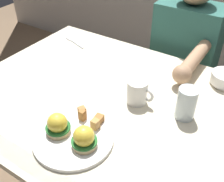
{
  "coord_description": "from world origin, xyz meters",
  "views": [
    {
      "loc": [
        0.47,
        -0.71,
        1.42
      ],
      "look_at": [
        0.01,
        0.0,
        0.78
      ],
      "focal_mm": 43.68,
      "sensor_mm": 36.0,
      "label": 1
    }
  ],
  "objects_px": {
    "fork": "(74,42)",
    "water_glass_near": "(186,105)",
    "coffee_mug": "(138,91)",
    "diner_person": "(183,59)",
    "eggs_benedict_plate": "(73,134)",
    "dining_table": "(111,118)"
  },
  "relations": [
    {
      "from": "fork",
      "to": "diner_person",
      "type": "relative_size",
      "value": 0.13
    },
    {
      "from": "dining_table",
      "to": "coffee_mug",
      "type": "height_order",
      "value": "coffee_mug"
    },
    {
      "from": "eggs_benedict_plate",
      "to": "fork",
      "type": "distance_m",
      "value": 0.71
    },
    {
      "from": "coffee_mug",
      "to": "fork",
      "type": "distance_m",
      "value": 0.59
    },
    {
      "from": "dining_table",
      "to": "eggs_benedict_plate",
      "type": "height_order",
      "value": "eggs_benedict_plate"
    },
    {
      "from": "fork",
      "to": "water_glass_near",
      "type": "height_order",
      "value": "water_glass_near"
    },
    {
      "from": "diner_person",
      "to": "water_glass_near",
      "type": "bearing_deg",
      "value": -69.77
    },
    {
      "from": "fork",
      "to": "diner_person",
      "type": "bearing_deg",
      "value": 30.37
    },
    {
      "from": "dining_table",
      "to": "eggs_benedict_plate",
      "type": "relative_size",
      "value": 4.44
    },
    {
      "from": "diner_person",
      "to": "fork",
      "type": "bearing_deg",
      "value": -149.63
    },
    {
      "from": "eggs_benedict_plate",
      "to": "coffee_mug",
      "type": "relative_size",
      "value": 2.42
    },
    {
      "from": "fork",
      "to": "eggs_benedict_plate",
      "type": "bearing_deg",
      "value": -50.85
    },
    {
      "from": "eggs_benedict_plate",
      "to": "water_glass_near",
      "type": "relative_size",
      "value": 2.2
    },
    {
      "from": "dining_table",
      "to": "water_glass_near",
      "type": "distance_m",
      "value": 0.33
    },
    {
      "from": "water_glass_near",
      "to": "diner_person",
      "type": "height_order",
      "value": "diner_person"
    },
    {
      "from": "water_glass_near",
      "to": "diner_person",
      "type": "distance_m",
      "value": 0.6
    },
    {
      "from": "eggs_benedict_plate",
      "to": "water_glass_near",
      "type": "height_order",
      "value": "water_glass_near"
    },
    {
      "from": "dining_table",
      "to": "fork",
      "type": "distance_m",
      "value": 0.54
    },
    {
      "from": "fork",
      "to": "diner_person",
      "type": "xyz_separation_m",
      "value": [
        0.51,
        0.3,
        -0.09
      ]
    },
    {
      "from": "water_glass_near",
      "to": "coffee_mug",
      "type": "bearing_deg",
      "value": -174.49
    },
    {
      "from": "fork",
      "to": "coffee_mug",
      "type": "bearing_deg",
      "value": -26.05
    },
    {
      "from": "eggs_benedict_plate",
      "to": "diner_person",
      "type": "xyz_separation_m",
      "value": [
        0.07,
        0.85,
        -0.12
      ]
    }
  ]
}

